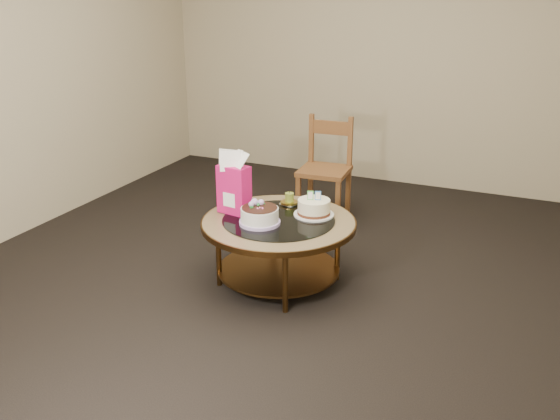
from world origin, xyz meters
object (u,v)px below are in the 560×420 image
at_px(cream_cake, 314,208).
at_px(dining_chair, 326,168).
at_px(gift_bag, 234,183).
at_px(decorated_cake, 260,216).
at_px(coffee_table, 279,231).

relative_size(cream_cake, dining_chair, 0.31).
bearing_deg(gift_bag, dining_chair, 90.79).
bearing_deg(cream_cake, decorated_cake, -151.37).
bearing_deg(coffee_table, dining_chair, 96.23).
height_order(gift_bag, dining_chair, gift_bag).
bearing_deg(cream_cake, dining_chair, 87.81).
distance_m(coffee_table, cream_cake, 0.28).
xyz_separation_m(decorated_cake, gift_bag, (-0.24, 0.12, 0.16)).
bearing_deg(dining_chair, cream_cake, -77.77).
xyz_separation_m(coffee_table, gift_bag, (-0.32, -0.00, 0.29)).
bearing_deg(gift_bag, decorated_cake, -16.51).
relative_size(decorated_cake, dining_chair, 0.31).
bearing_deg(dining_chair, coffee_table, -87.74).
xyz_separation_m(decorated_cake, cream_cake, (0.26, 0.28, 0.00)).
bearing_deg(decorated_cake, gift_bag, 154.47).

